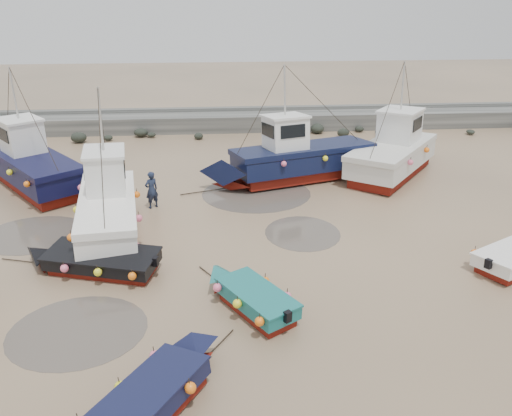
% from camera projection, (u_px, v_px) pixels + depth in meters
% --- Properties ---
extents(ground, '(120.00, 120.00, 0.00)m').
position_uv_depth(ground, '(210.00, 291.00, 17.66)').
color(ground, '#9E7F5E').
rests_on(ground, ground).
extents(seawall, '(60.00, 4.92, 1.50)m').
position_uv_depth(seawall, '(212.00, 122.00, 37.46)').
color(seawall, slate).
rests_on(seawall, ground).
extents(puddle_a, '(4.33, 4.33, 0.01)m').
position_uv_depth(puddle_a, '(78.00, 331.00, 15.63)').
color(puddle_a, '#514941').
rests_on(puddle_a, ground).
extents(puddle_b, '(3.30, 3.30, 0.01)m').
position_uv_depth(puddle_b, '(303.00, 233.00, 21.86)').
color(puddle_b, '#514941').
rests_on(puddle_b, ground).
extents(puddle_c, '(4.53, 4.53, 0.01)m').
position_uv_depth(puddle_c, '(34.00, 234.00, 21.73)').
color(puddle_c, '#514941').
rests_on(puddle_c, ground).
extents(puddle_d, '(5.70, 5.70, 0.01)m').
position_uv_depth(puddle_d, '(256.00, 193.00, 26.09)').
color(puddle_d, '#514941').
rests_on(puddle_d, ground).
extents(dinghy_1, '(3.83, 5.13, 1.43)m').
position_uv_depth(dinghy_1, '(158.00, 390.00, 12.56)').
color(dinghy_1, maroon).
rests_on(dinghy_1, ground).
extents(dinghy_2, '(3.36, 4.69, 1.43)m').
position_uv_depth(dinghy_2, '(250.00, 293.00, 16.53)').
color(dinghy_2, maroon).
rests_on(dinghy_2, ground).
extents(dinghy_4, '(6.47, 3.04, 1.43)m').
position_uv_depth(dinghy_4, '(94.00, 258.00, 18.75)').
color(dinghy_4, maroon).
rests_on(dinghy_4, ground).
extents(cabin_boat_0, '(7.57, 8.92, 6.22)m').
position_uv_depth(cabin_boat_0, '(29.00, 163.00, 26.56)').
color(cabin_boat_0, maroon).
rests_on(cabin_boat_0, ground).
extents(cabin_boat_1, '(3.53, 9.78, 6.22)m').
position_uv_depth(cabin_boat_1, '(107.00, 203.00, 21.45)').
color(cabin_boat_1, maroon).
rests_on(cabin_boat_1, ground).
extents(cabin_boat_2, '(10.88, 5.27, 6.22)m').
position_uv_depth(cabin_boat_2, '(293.00, 158.00, 27.39)').
color(cabin_boat_2, maroon).
rests_on(cabin_boat_2, ground).
extents(cabin_boat_3, '(7.48, 8.60, 6.22)m').
position_uv_depth(cabin_boat_3, '(397.00, 151.00, 28.44)').
color(cabin_boat_3, maroon).
rests_on(cabin_boat_3, ground).
extents(person, '(0.81, 0.76, 1.86)m').
position_uv_depth(person, '(153.00, 207.00, 24.41)').
color(person, '#1B243B').
rests_on(person, ground).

